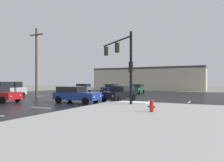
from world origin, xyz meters
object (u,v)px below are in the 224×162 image
Objects in this scene: sedan_green at (137,89)px; traffic_signal_mast at (122,57)px; sedan_navy at (111,88)px; utility_pole_mid at (36,61)px; sedan_grey at (82,87)px; sedan_black at (120,93)px; fire_hydrant at (152,106)px; sedan_blue at (76,94)px; suv_silver at (7,89)px.

traffic_signal_mast is at bearing 10.40° from sedan_green.
sedan_navy is 0.99× the size of sedan_green.
sedan_grey is at bearing 104.72° from utility_pole_mid.
utility_pole_mid is (4.25, -16.18, 3.76)m from sedan_grey.
utility_pole_mid is (-3.28, -14.51, 3.76)m from sedan_navy.
sedan_grey is 1.00× the size of sedan_green.
sedan_green is (-3.07, 13.69, 0.00)m from sedan_black.
sedan_black is (15.53, -15.40, 0.00)m from sedan_grey.
sedan_blue is (-8.49, 3.42, 0.32)m from fire_hydrant.
utility_pole_mid reaches higher than sedan_grey.
sedan_grey and sedan_green have the same top height.
sedan_navy is 4.93m from sedan_green.
suv_silver is 5.18m from utility_pole_mid.
sedan_green is (-8.49, 20.84, 0.32)m from fire_hydrant.
fire_hydrant is 0.17× the size of sedan_blue.
suv_silver is at bearing -40.83° from sedan_green.
utility_pole_mid is at bearing -34.28° from sedan_green.
sedan_grey is 17.73m from suv_silver.
sedan_green is at bearing -161.46° from sedan_black.
suv_silver is 1.07× the size of sedan_green.
sedan_navy reaches higher than fire_hydrant.
traffic_signal_mast is 1.27× the size of suv_silver.
fire_hydrant is at bearing 43.02° from sedan_black.
suv_silver reaches higher than sedan_blue.
utility_pole_mid is at bearing 159.78° from sedan_blue.
suv_silver is 11.77m from sedan_blue.
sedan_black is at bearing 27.70° from sedan_navy.
sedan_green is (11.68, 16.00, -0.24)m from suv_silver.
sedan_black is 1.03× the size of sedan_blue.
utility_pole_mid reaches higher than sedan_blue.
sedan_green is (-4.36, 16.15, -3.49)m from traffic_signal_mast.
sedan_blue is at bearing -33.55° from sedan_black.
traffic_signal_mast is 7.91× the size of fire_hydrant.
sedan_grey is (-16.81, 17.85, -3.49)m from traffic_signal_mast.
suv_silver is (0.78, -17.71, 0.24)m from sedan_grey.
utility_pole_mid reaches higher than traffic_signal_mast.
sedan_grey reaches higher than fire_hydrant.
fire_hydrant is 0.16× the size of suv_silver.
utility_pole_mid reaches higher than sedan_navy.
utility_pole_mid is (-16.70, 6.38, 4.08)m from fire_hydrant.
traffic_signal_mast reaches higher than sedan_black.
traffic_signal_mast is 17.08m from sedan_green.
fire_hydrant is 8.98m from sedan_black.
traffic_signal_mast is at bearing -95.13° from suv_silver.
sedan_blue is 0.52× the size of utility_pole_mid.
sedan_navy is (6.75, 16.05, -0.24)m from suv_silver.
sedan_green is at bearing -40.74° from suv_silver.
sedan_grey and sedan_black have the same top height.
sedan_blue is (-3.07, -3.73, 0.00)m from sedan_black.
fire_hydrant is at bearing -108.12° from suv_silver.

